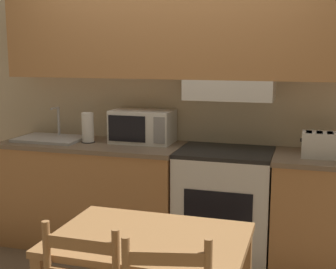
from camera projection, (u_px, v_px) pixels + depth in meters
name	position (u px, v px, depth m)	size (l,w,h in m)	color
ground_plane	(180.00, 240.00, 4.21)	(16.00, 16.00, 0.00)	brown
wall_back	(180.00, 68.00, 3.87)	(5.33, 0.38, 2.55)	beige
lower_counter_main	(93.00, 194.00, 4.05)	(1.54, 0.62, 0.91)	#B27A47
lower_counter_right_stub	(316.00, 215.00, 3.52)	(0.66, 0.62, 0.91)	#B27A47
stove_range	(224.00, 206.00, 3.73)	(0.73, 0.58, 0.91)	silver
microwave	(143.00, 126.00, 3.95)	(0.52, 0.31, 0.28)	silver
toaster	(324.00, 145.00, 3.39)	(0.33, 0.19, 0.18)	silver
sink_basin	(51.00, 138.00, 4.08)	(0.57, 0.40, 0.28)	#B7BABF
paper_towel_roll	(88.00, 128.00, 3.95)	(0.12, 0.12, 0.25)	black
dining_table	(150.00, 257.00, 2.41)	(0.99, 0.69, 0.74)	#9E7042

